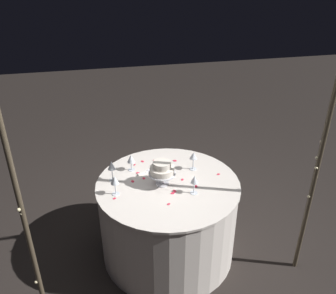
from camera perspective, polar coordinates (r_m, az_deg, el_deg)
name	(u,v)px	position (r m, az deg, el deg)	size (l,w,h in m)	color
ground_plane	(168,250)	(3.44, 0.00, -16.07)	(12.00, 12.00, 0.00)	black
decorative_arch	(182,120)	(2.25, 2.17, 4.23)	(2.16, 0.06, 2.28)	#473D2D
main_table	(168,219)	(3.19, 0.00, -11.29)	(1.18, 1.18, 0.75)	silver
tiered_cake	(162,169)	(2.88, -0.95, -3.57)	(0.22, 0.22, 0.21)	silver
wine_glass_0	(193,157)	(3.09, 4.05, -1.51)	(0.07, 0.07, 0.17)	silver
wine_glass_1	(112,166)	(2.96, -8.92, -3.02)	(0.06, 0.06, 0.18)	silver
wine_glass_2	(194,180)	(2.79, 4.19, -5.29)	(0.06, 0.06, 0.16)	silver
wine_glass_3	(131,159)	(3.09, -5.88, -1.91)	(0.07, 0.07, 0.15)	silver
wine_glass_4	(115,181)	(2.80, -8.43, -5.30)	(0.06, 0.06, 0.17)	silver
cake_knife	(150,170)	(3.13, -2.91, -3.64)	(0.27, 0.16, 0.01)	silver
rose_petal_0	(142,161)	(3.26, -4.07, -2.28)	(0.04, 0.03, 0.00)	#E02D47
rose_petal_1	(138,173)	(3.10, -4.75, -4.13)	(0.04, 0.03, 0.00)	#E02D47
rose_petal_2	(155,161)	(3.27, -2.10, -2.15)	(0.04, 0.03, 0.00)	#E02D47
rose_petal_3	(196,186)	(2.93, 4.45, -6.22)	(0.04, 0.03, 0.00)	#E02D47
rose_petal_4	(133,181)	(3.00, -5.62, -5.43)	(0.04, 0.03, 0.00)	#E02D47
rose_petal_5	(169,204)	(2.74, 0.10, -9.03)	(0.03, 0.02, 0.00)	#E02D47
rose_petal_6	(218,174)	(3.10, 7.98, -4.29)	(0.03, 0.02, 0.00)	#E02D47
rose_petal_7	(114,198)	(2.82, -8.48, -8.06)	(0.03, 0.02, 0.00)	#E02D47
rose_petal_8	(182,180)	(3.01, 2.28, -5.17)	(0.03, 0.02, 0.00)	#E02D47
rose_petal_9	(175,161)	(3.26, 1.08, -2.18)	(0.04, 0.03, 0.00)	#E02D47
rose_petal_10	(135,165)	(3.22, -5.32, -2.81)	(0.03, 0.02, 0.00)	#E02D47
rose_petal_11	(168,166)	(3.18, 0.02, -3.08)	(0.03, 0.02, 0.00)	#E02D47
rose_petal_12	(164,171)	(3.11, -0.64, -3.87)	(0.03, 0.02, 0.00)	#E02D47
rose_petal_13	(144,178)	(3.03, -3.86, -4.97)	(0.03, 0.02, 0.00)	#E02D47
rose_petal_14	(173,193)	(2.85, 0.74, -7.31)	(0.04, 0.03, 0.00)	#E02D47
rose_petal_15	(175,191)	(2.87, 1.05, -6.97)	(0.04, 0.03, 0.00)	#E02D47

